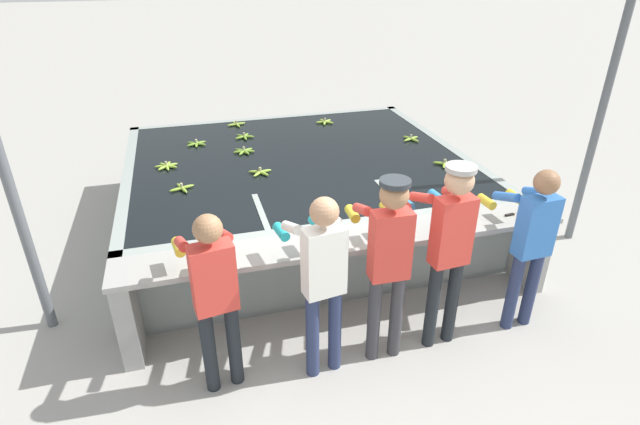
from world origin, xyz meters
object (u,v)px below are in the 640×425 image
object	(u,v)px
banana_bunch_floating_5	(445,164)
support_post_right	(601,112)
banana_bunch_floating_7	(244,137)
worker_0	(214,289)
banana_bunch_floating_6	(182,188)
support_post_left	(4,170)
worker_3	(449,240)
knife_1	(515,214)
banana_bunch_floating_4	(236,124)
worker_2	(388,254)
knife_0	(383,228)
banana_bunch_floating_9	(166,166)
banana_bunch_floating_3	(325,122)
worker_1	(322,272)
banana_bunch_floating_1	(260,172)
banana_bunch_floating_8	(411,139)
worker_4	(531,237)
banana_bunch_floating_0	(196,143)
banana_bunch_floating_2	(244,151)

from	to	relation	value
banana_bunch_floating_5	support_post_right	world-z (taller)	support_post_right
banana_bunch_floating_7	worker_0	bearing A→B (deg)	-101.64
worker_0	banana_bunch_floating_6	xyz separation A→B (m)	(-0.17, 2.00, -0.04)
support_post_left	support_post_right	xyz separation A→B (m)	(5.91, 0.05, 0.00)
worker_0	worker_3	xyz separation A→B (m)	(1.93, -0.01, 0.12)
knife_1	banana_bunch_floating_4	bearing A→B (deg)	122.08
worker_0	worker_2	bearing A→B (deg)	-1.57
banana_bunch_floating_4	knife_0	world-z (taller)	banana_bunch_floating_4
banana_bunch_floating_9	banana_bunch_floating_3	bearing A→B (deg)	26.82
knife_0	worker_1	bearing A→B (deg)	-140.00
banana_bunch_floating_4	banana_bunch_floating_9	bearing A→B (deg)	-125.63
worker_3	banana_bunch_floating_1	world-z (taller)	worker_3
banana_bunch_floating_5	banana_bunch_floating_6	distance (m)	3.09
banana_bunch_floating_4	banana_bunch_floating_8	xyz separation A→B (m)	(2.22, -1.31, 0.00)
banana_bunch_floating_9	support_post_right	world-z (taller)	support_post_right
worker_2	support_post_left	bearing A→B (deg)	157.50
support_post_left	support_post_right	bearing A→B (deg)	0.52
support_post_left	support_post_right	distance (m)	5.91
support_post_left	knife_1	bearing A→B (deg)	-8.29
banana_bunch_floating_7	worker_1	bearing A→B (deg)	-88.46
worker_4	banana_bunch_floating_7	size ratio (longest dim) A/B	5.75
worker_1	banana_bunch_floating_4	distance (m)	4.19
banana_bunch_floating_8	support_post_right	xyz separation A→B (m)	(1.49, -1.60, 0.70)
worker_4	worker_1	bearing A→B (deg)	-178.07
worker_4	banana_bunch_floating_0	distance (m)	4.34
worker_0	banana_bunch_floating_1	xyz separation A→B (m)	(0.73, 2.21, -0.04)
banana_bunch_floating_0	knife_1	xyz separation A→B (m)	(2.89, -2.91, -0.01)
worker_4	banana_bunch_floating_6	bearing A→B (deg)	145.59
banana_bunch_floating_0	banana_bunch_floating_2	distance (m)	0.73
banana_bunch_floating_0	banana_bunch_floating_4	size ratio (longest dim) A/B	1.00
knife_0	knife_1	distance (m)	1.36
banana_bunch_floating_0	support_post_right	world-z (taller)	support_post_right
worker_2	banana_bunch_floating_7	xyz separation A→B (m)	(-0.65, 3.56, -0.13)
banana_bunch_floating_0	banana_bunch_floating_2	xyz separation A→B (m)	(0.57, -0.46, -0.00)
banana_bunch_floating_0	banana_bunch_floating_8	bearing A→B (deg)	-12.03
banana_bunch_floating_2	banana_bunch_floating_7	world-z (taller)	same
banana_bunch_floating_7	banana_bunch_floating_8	size ratio (longest dim) A/B	1.02
banana_bunch_floating_4	banana_bunch_floating_6	distance (m)	2.29
banana_bunch_floating_8	banana_bunch_floating_1	bearing A→B (deg)	-164.74
worker_4	banana_bunch_floating_3	size ratio (longest dim) A/B	5.74
banana_bunch_floating_4	banana_bunch_floating_9	xyz separation A→B (m)	(-1.02, -1.42, -0.00)
worker_4	banana_bunch_floating_2	world-z (taller)	worker_4
worker_1	banana_bunch_floating_0	size ratio (longest dim) A/B	5.76
support_post_left	worker_4	bearing A→B (deg)	-15.20
banana_bunch_floating_2	banana_bunch_floating_6	distance (m)	1.25
banana_bunch_floating_2	knife_0	xyz separation A→B (m)	(0.96, -2.37, -0.01)
worker_3	banana_bunch_floating_0	world-z (taller)	worker_3
knife_0	support_post_right	xyz separation A→B (m)	(2.80, 0.62, 0.71)
banana_bunch_floating_3	banana_bunch_floating_5	world-z (taller)	same
banana_bunch_floating_3	knife_1	world-z (taller)	banana_bunch_floating_3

